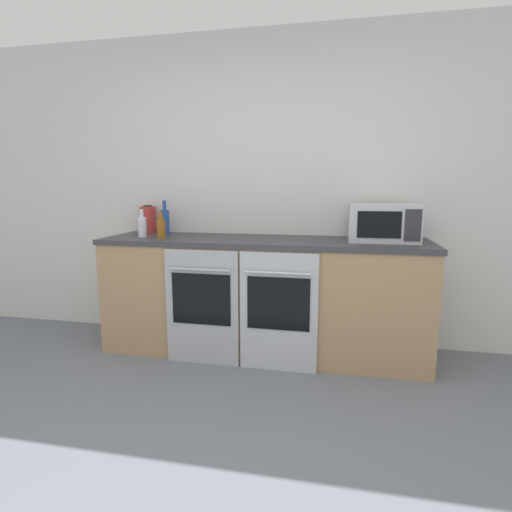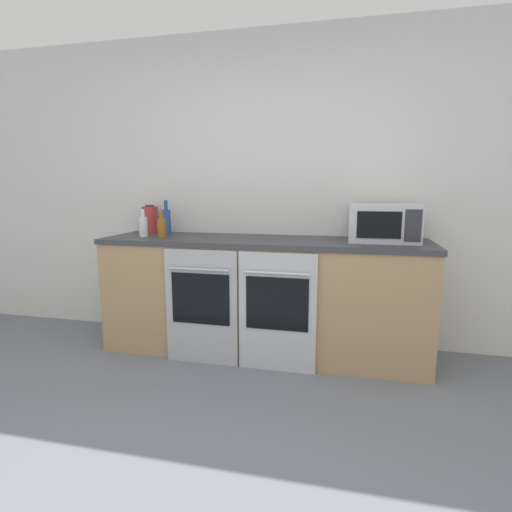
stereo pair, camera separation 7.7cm
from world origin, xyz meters
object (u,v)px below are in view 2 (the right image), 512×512
object	(u,v)px
microwave	(383,223)
bottle_clear	(143,226)
oven_right	(277,312)
bottle_blue	(166,221)
bottle_amber	(162,228)
oven_left	(201,306)
kettle	(150,219)

from	to	relation	value
microwave	bottle_clear	xyz separation A→B (m)	(-1.90, -0.15, -0.05)
oven_right	bottle_blue	size ratio (longest dim) A/B	3.01
bottle_amber	bottle_blue	xyz separation A→B (m)	(-0.09, 0.28, 0.03)
microwave	bottle_clear	distance (m)	1.90
bottle_blue	oven_right	bearing A→B (deg)	-24.13
bottle_clear	bottle_amber	bearing A→B (deg)	-16.57
bottle_amber	oven_right	bearing A→B (deg)	-11.55
oven_right	bottle_clear	distance (m)	1.32
microwave	oven_left	bearing A→B (deg)	-162.89
microwave	bottle_blue	distance (m)	1.80
bottle_amber	bottle_clear	bearing A→B (deg)	163.43
oven_left	microwave	bearing A→B (deg)	17.11
oven_right	bottle_clear	bearing A→B (deg)	167.61
kettle	microwave	bearing A→B (deg)	-4.37
bottle_clear	microwave	bearing A→B (deg)	4.41
oven_right	microwave	xyz separation A→B (m)	(0.73, 0.40, 0.62)
oven_left	bottle_clear	world-z (taller)	bottle_clear
bottle_amber	bottle_blue	bearing A→B (deg)	108.38
bottle_blue	kettle	bearing A→B (deg)	158.53
microwave	kettle	bearing A→B (deg)	175.63
microwave	bottle_clear	bearing A→B (deg)	-175.59
bottle_blue	oven_left	bearing A→B (deg)	-44.34
oven_right	microwave	size ratio (longest dim) A/B	1.74
oven_right	bottle_amber	world-z (taller)	bottle_amber
microwave	oven_right	bearing A→B (deg)	-151.11
oven_right	kettle	xyz separation A→B (m)	(-1.26, 0.55, 0.60)
bottle_clear	bottle_amber	distance (m)	0.20
oven_left	bottle_clear	xyz separation A→B (m)	(-0.59, 0.26, 0.57)
bottle_blue	microwave	bearing A→B (deg)	-2.41
oven_left	oven_right	bearing A→B (deg)	0.00
bottle_clear	kettle	world-z (taller)	kettle
microwave	bottle_blue	xyz separation A→B (m)	(-1.80, 0.08, -0.02)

